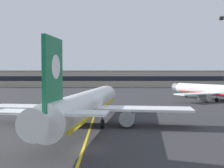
# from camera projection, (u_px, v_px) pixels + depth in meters

# --- Properties ---
(ground_plane) EXTENTS (400.00, 400.00, 0.00)m
(ground_plane) POSITION_uv_depth(u_px,v_px,m) (83.00, 150.00, 28.76)
(ground_plane) COLOR #2D2D30
(taxiway_centreline) EXTENTS (0.68, 180.00, 0.01)m
(taxiway_centreline) POSITION_uv_depth(u_px,v_px,m) (96.00, 111.00, 58.73)
(taxiway_centreline) COLOR yellow
(taxiway_centreline) RESTS_ON ground
(airliner_foreground) EXTENTS (32.36, 41.44, 11.65)m
(airliner_foreground) POSITION_uv_depth(u_px,v_px,m) (88.00, 104.00, 42.12)
(airliner_foreground) COLOR white
(airliner_foreground) RESTS_ON ground
(airliner_background) EXTENTS (27.55, 34.42, 10.47)m
(airliner_background) POSITION_uv_depth(u_px,v_px,m) (218.00, 91.00, 79.47)
(airliner_background) COLOR white
(airliner_background) RESTS_ON ground
(safety_cone_by_nose_gear) EXTENTS (0.44, 0.44, 0.55)m
(safety_cone_by_nose_gear) POSITION_uv_depth(u_px,v_px,m) (100.00, 110.00, 58.68)
(safety_cone_by_nose_gear) COLOR orange
(safety_cone_by_nose_gear) RESTS_ON ground
(terminal_building) EXTENTS (144.74, 12.40, 9.92)m
(terminal_building) POSITION_uv_depth(u_px,v_px,m) (108.00, 79.00, 166.55)
(terminal_building) COLOR #B2A893
(terminal_building) RESTS_ON ground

